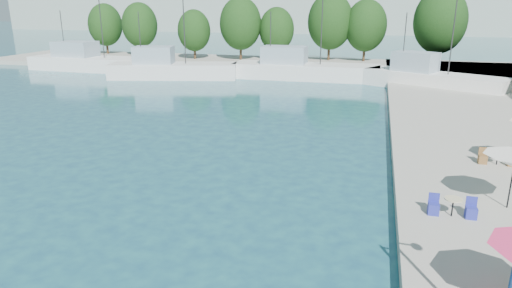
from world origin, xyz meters
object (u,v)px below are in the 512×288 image
(trawler_01, at_px, (91,62))
(trawler_02, at_px, (170,69))
(trawler_03, at_px, (302,70))
(trawler_04, at_px, (430,80))

(trawler_01, xyz_separation_m, trawler_02, (13.39, -3.61, 0.00))
(trawler_02, height_order, trawler_03, same)
(trawler_03, bearing_deg, trawler_02, -166.59)
(trawler_01, height_order, trawler_02, same)
(trawler_01, distance_m, trawler_04, 43.15)
(trawler_01, distance_m, trawler_03, 28.82)
(trawler_01, xyz_separation_m, trawler_03, (28.82, 0.14, 0.00))
(trawler_03, bearing_deg, trawler_01, -179.96)
(trawler_01, bearing_deg, trawler_03, 2.25)
(trawler_01, bearing_deg, trawler_04, -2.91)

